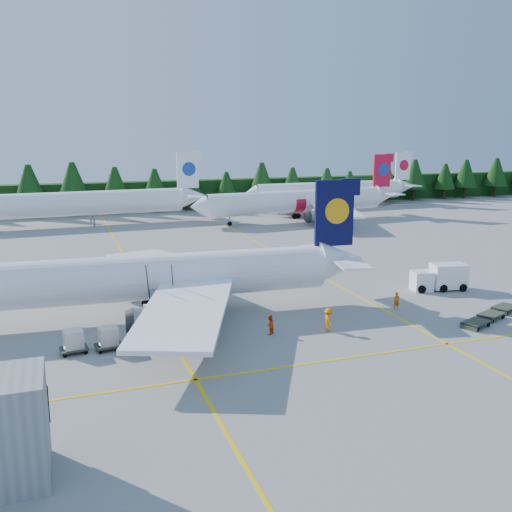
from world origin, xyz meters
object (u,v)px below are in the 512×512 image
object	(u,v)px
airliner_navy	(127,280)
service_truck	(439,277)
airstairs	(161,321)
airliner_red	(293,202)

from	to	relation	value
airliner_navy	service_truck	bearing A→B (deg)	1.76
airstairs	airliner_red	bearing A→B (deg)	69.84
airstairs	service_truck	xyz separation A→B (m)	(29.74, 3.48, 0.40)
airstairs	service_truck	size ratio (longest dim) A/B	1.20
airliner_navy	airliner_red	size ratio (longest dim) A/B	0.98
airstairs	service_truck	world-z (taller)	airstairs
airstairs	service_truck	bearing A→B (deg)	19.36
airstairs	airliner_navy	bearing A→B (deg)	126.87
airliner_red	service_truck	xyz separation A→B (m)	(-3.91, -48.64, -2.26)
airliner_navy	airstairs	size ratio (longest dim) A/B	5.70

